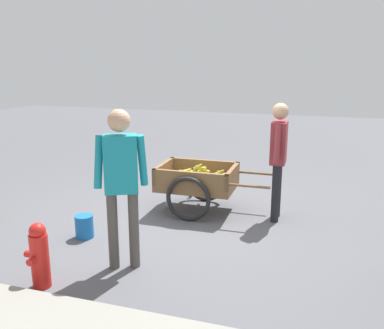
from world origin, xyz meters
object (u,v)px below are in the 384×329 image
fruit_cart (197,182)px  fire_hydrant (39,255)px  plastic_bucket (84,226)px  vendor_person (278,151)px  bystander_person (121,175)px

fruit_cart → fire_hydrant: (0.84, 2.53, -0.11)m
plastic_bucket → fruit_cart: bearing=-128.4°
fruit_cart → fire_hydrant: size_ratio=2.47×
vendor_person → fire_hydrant: bearing=52.0°
plastic_bucket → fire_hydrant: bearing=101.3°
fruit_cart → vendor_person: bearing=-179.4°
plastic_bucket → vendor_person: bearing=-148.4°
fruit_cart → fire_hydrant: 2.67m
fire_hydrant → plastic_bucket: 1.22m
fire_hydrant → bystander_person: (-0.60, -0.62, 0.70)m
fruit_cart → vendor_person: size_ratio=1.02×
fruit_cart → plastic_bucket: fruit_cart is taller
fruit_cart → bystander_person: size_ratio=0.97×
fruit_cart → plastic_bucket: bearing=51.6°
fruit_cart → plastic_bucket: 1.76m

